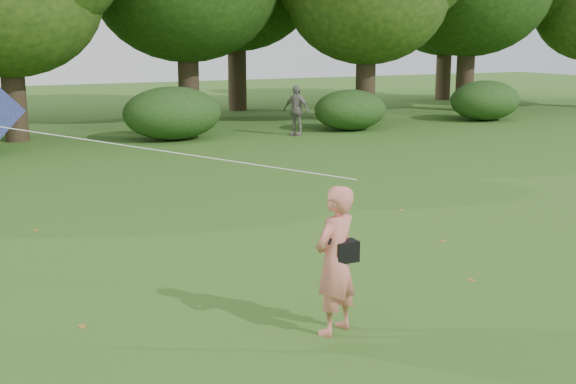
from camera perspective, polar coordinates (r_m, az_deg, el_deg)
name	(u,v)px	position (r m, az deg, el deg)	size (l,w,h in m)	color
ground	(382,344)	(8.89, 7.47, -11.82)	(100.00, 100.00, 0.00)	#265114
man_kite_flyer	(335,261)	(8.84, 3.76, -5.43)	(0.68, 0.45, 1.86)	#E77B6C
bystander_right	(296,110)	(26.72, 0.64, 6.47)	(1.08, 0.45, 1.85)	gray
crossbody_bag	(345,250)	(8.83, 4.52, -4.61)	(0.43, 0.20, 0.72)	black
shrub_band	(65,122)	(24.78, -17.19, 5.32)	(39.15, 3.22, 1.88)	#264919
fallen_leaves	(267,292)	(10.45, -1.70, -7.94)	(10.00, 10.55, 0.01)	olive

